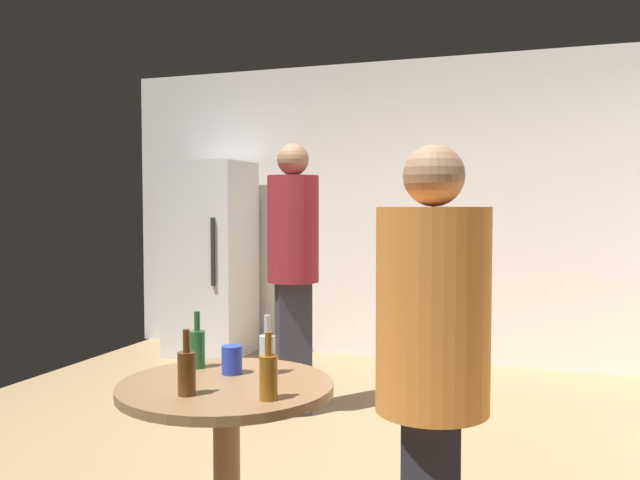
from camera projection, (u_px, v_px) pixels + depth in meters
ground_plane at (286, 470)px, 3.60m from camera, size 5.20×5.20×0.10m
wall_back at (394, 211)px, 6.01m from camera, size 5.32×0.06×2.70m
refrigerator at (211, 259)px, 6.17m from camera, size 0.70×0.68×1.80m
foreground_table at (226, 410)px, 2.44m from camera, size 0.80×0.80×0.73m
beer_bottle_amber at (268, 375)px, 2.22m from camera, size 0.06×0.06×0.23m
beer_bottle_brown at (187, 371)px, 2.27m from camera, size 0.06×0.06×0.23m
beer_bottle_green at (197, 347)px, 2.66m from camera, size 0.06×0.06×0.23m
beer_bottle_clear at (267, 353)px, 2.56m from camera, size 0.06×0.06×0.23m
plastic_cup_blue at (232, 360)px, 2.56m from camera, size 0.08×0.08×0.11m
person_in_orange_shirt at (432, 365)px, 1.97m from camera, size 0.38×0.38×1.57m
person_in_maroon_shirt at (293, 256)px, 4.36m from camera, size 0.47×0.47×1.80m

